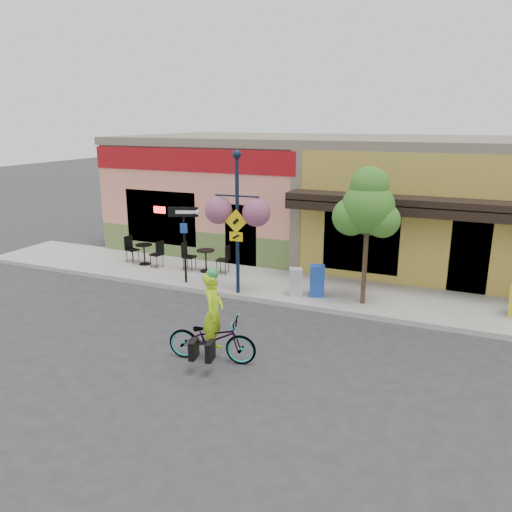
{
  "coord_description": "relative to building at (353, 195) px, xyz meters",
  "views": [
    {
      "loc": [
        4.24,
        -11.99,
        5.12
      ],
      "look_at": [
        -1.16,
        0.5,
        1.4
      ],
      "focal_mm": 35.0,
      "sensor_mm": 36.0,
      "label": 1
    }
  ],
  "objects": [
    {
      "name": "street_tree",
      "position": [
        1.76,
        -6.22,
        -0.17
      ],
      "size": [
        1.94,
        1.94,
        3.86
      ],
      "primitive_type": null,
      "rotation": [
        0.0,
        0.0,
        0.36
      ],
      "color": "#3D7A26",
      "rests_on": "sidewalk"
    },
    {
      "name": "cafe_set_right",
      "position": [
        -3.74,
        -5.3,
        -1.61
      ],
      "size": [
        1.7,
        0.95,
        0.98
      ],
      "primitive_type": null,
      "rotation": [
        0.0,
        0.0,
        0.08
      ],
      "color": "black",
      "rests_on": "sidewalk"
    },
    {
      "name": "one_way_sign",
      "position": [
        -3.75,
        -6.59,
        -0.89
      ],
      "size": [
        0.94,
        0.52,
        2.42
      ],
      "primitive_type": null,
      "rotation": [
        0.0,
        0.0,
        0.37
      ],
      "color": "black",
      "rests_on": "sidewalk"
    },
    {
      "name": "newspaper_box_grey",
      "position": [
        -0.19,
        -6.32,
        -1.7
      ],
      "size": [
        0.47,
        0.45,
        0.81
      ],
      "primitive_type": null,
      "rotation": [
        0.0,
        0.0,
        0.34
      ],
      "color": "#A8A8A8",
      "rests_on": "sidewalk"
    },
    {
      "name": "cyclist_rider",
      "position": [
        -0.56,
        -10.69,
        -1.36
      ],
      "size": [
        0.53,
        0.71,
        1.78
      ],
      "primitive_type": "imported",
      "rotation": [
        0.0,
        0.0,
        1.75
      ],
      "color": "#ACDF17",
      "rests_on": "ground"
    },
    {
      "name": "lamp_post",
      "position": [
        -1.83,
        -6.81,
        -0.01
      ],
      "size": [
        1.37,
        0.64,
        4.18
      ],
      "primitive_type": null,
      "rotation": [
        0.0,
        0.0,
        0.08
      ],
      "color": "#101D34",
      "rests_on": "sidewalk"
    },
    {
      "name": "curb",
      "position": [
        0.0,
        -6.95,
        -2.17
      ],
      "size": [
        24.0,
        0.12,
        0.15
      ],
      "primitive_type": "cube",
      "color": "#A8A59E",
      "rests_on": "ground"
    },
    {
      "name": "bicycle",
      "position": [
        -0.61,
        -10.69,
        -1.73
      ],
      "size": [
        2.07,
        1.02,
        1.04
      ],
      "primitive_type": "imported",
      "rotation": [
        0.0,
        0.0,
        1.75
      ],
      "color": "maroon",
      "rests_on": "ground"
    },
    {
      "name": "cafe_set_left",
      "position": [
        -6.16,
        -5.41,
        -1.62
      ],
      "size": [
        1.7,
        1.05,
        0.95
      ],
      "primitive_type": null,
      "rotation": [
        0.0,
        0.0,
        -0.17
      ],
      "color": "black",
      "rests_on": "sidewalk"
    },
    {
      "name": "sidewalk",
      "position": [
        0.0,
        -5.5,
        -2.17
      ],
      "size": [
        24.0,
        3.0,
        0.15
      ],
      "primitive_type": "cube",
      "color": "#9E9B93",
      "rests_on": "ground"
    },
    {
      "name": "newspaper_box_blue",
      "position": [
        0.41,
        -6.15,
        -1.64
      ],
      "size": [
        0.51,
        0.48,
        0.92
      ],
      "primitive_type": null,
      "rotation": [
        0.0,
        0.0,
        0.32
      ],
      "color": "#1C43A8",
      "rests_on": "sidewalk"
    },
    {
      "name": "building",
      "position": [
        0.0,
        0.0,
        0.0
      ],
      "size": [
        18.2,
        8.2,
        4.5
      ],
      "primitive_type": null,
      "color": "#E88B73",
      "rests_on": "ground"
    },
    {
      "name": "ground",
      "position": [
        0.0,
        -7.5,
        -2.25
      ],
      "size": [
        90.0,
        90.0,
        0.0
      ],
      "primitive_type": "plane",
      "color": "#2D2D30",
      "rests_on": "ground"
    }
  ]
}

